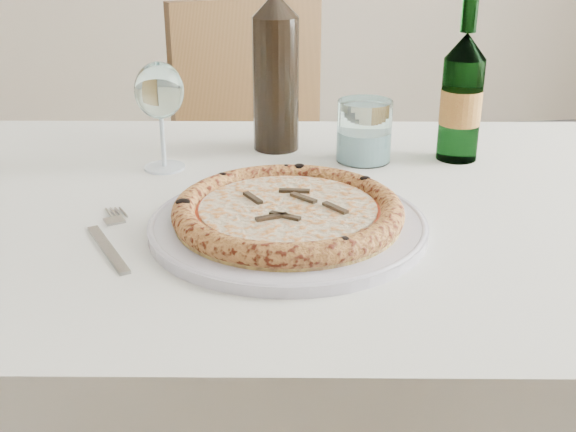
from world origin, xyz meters
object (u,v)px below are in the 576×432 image
at_px(tumbler, 364,135).
at_px(wine_bottle, 276,70).
at_px(wine_glass, 159,94).
at_px(pizza, 288,211).
at_px(chair_far, 265,164).
at_px(plate, 288,224).
at_px(beer_bottle, 462,97).
at_px(dining_table, 279,262).

relative_size(tumbler, wine_bottle, 0.32).
bearing_deg(wine_glass, tumbler, -0.05).
distance_m(pizza, tumbler, 0.30).
relative_size(chair_far, plate, 2.68).
height_order(plate, wine_glass, wine_glass).
bearing_deg(pizza, beer_bottle, 39.01).
bearing_deg(plate, wine_glass, 121.75).
xyz_separation_m(chair_far, wine_glass, (-0.22, -0.65, 0.34)).
height_order(wine_glass, wine_bottle, wine_bottle).
distance_m(dining_table, pizza, 0.16).
bearing_deg(chair_far, tumbler, -81.60).
bearing_deg(wine_bottle, wine_glass, -156.01).
xyz_separation_m(pizza, wine_bottle, (0.02, 0.34, 0.11)).
relative_size(dining_table, wine_glass, 8.94).
height_order(pizza, wine_bottle, wine_bottle).
bearing_deg(dining_table, beer_bottle, 25.79).
height_order(pizza, beer_bottle, beer_bottle).
xyz_separation_m(chair_far, tumbler, (0.10, -0.65, 0.27)).
height_order(chair_far, beer_bottle, beer_bottle).
distance_m(chair_far, wine_bottle, 0.67).
bearing_deg(wine_bottle, pizza, -94.06).
bearing_deg(pizza, dining_table, 90.00).
bearing_deg(dining_table, chair_far, 85.79).
bearing_deg(plate, chair_far, 86.25).
distance_m(plate, beer_bottle, 0.40).
distance_m(pizza, wine_glass, 0.32).
bearing_deg(wine_glass, wine_bottle, 23.99).
bearing_deg(tumbler, plate, -120.98).
bearing_deg(beer_bottle, plate, -140.99).
height_order(dining_table, wine_bottle, wine_bottle).
xyz_separation_m(tumbler, beer_bottle, (0.15, -0.01, 0.06)).
relative_size(chair_far, beer_bottle, 3.72).
bearing_deg(beer_bottle, pizza, -140.99).
distance_m(dining_table, tumbler, 0.26).
bearing_deg(tumbler, pizza, -120.98).
height_order(tumbler, wine_bottle, wine_bottle).
relative_size(plate, wine_bottle, 1.13).
bearing_deg(dining_table, tumbler, 45.57).
bearing_deg(chair_far, beer_bottle, -69.45).
bearing_deg(plate, wine_bottle, 85.94).
bearing_deg(plate, pizza, -120.00).
distance_m(dining_table, wine_glass, 0.31).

